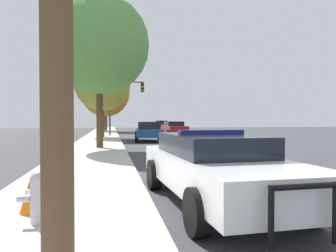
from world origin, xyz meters
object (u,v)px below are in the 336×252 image
(car_background_midblock, at_px, (149,131))
(tree_sidewalk_near, at_px, (99,45))
(car_background_distant, at_px, (161,125))
(traffic_cone, at_px, (32,193))
(fire_hydrant, at_px, (40,195))
(tree_sidewalk_mid, at_px, (102,83))
(tree_sidewalk_far, at_px, (105,93))
(police_car, at_px, (215,166))
(car_background_oncoming, at_px, (174,128))
(traffic_light, at_px, (124,97))

(car_background_midblock, xyz_separation_m, tree_sidewalk_near, (-3.27, -6.07, 4.72))
(car_background_distant, distance_m, traffic_cone, 39.40)
(fire_hydrant, distance_m, tree_sidewalk_mid, 23.27)
(fire_hydrant, distance_m, car_background_midblock, 18.98)
(car_background_distant, bearing_deg, tree_sidewalk_far, -168.64)
(police_car, xyz_separation_m, tree_sidewalk_near, (-2.51, 11.45, 4.75))
(tree_sidewalk_mid, relative_size, traffic_cone, 10.93)
(car_background_oncoming, height_order, tree_sidewalk_far, tree_sidewalk_far)
(car_background_midblock, height_order, tree_sidewalk_mid, tree_sidewalk_mid)
(car_background_distant, xyz_separation_m, car_background_oncoming, (-0.79, -13.27, -0.00))
(fire_hydrant, bearing_deg, traffic_light, 85.04)
(car_background_distant, bearing_deg, traffic_light, -107.94)
(traffic_light, distance_m, car_background_midblock, 7.50)
(police_car, bearing_deg, tree_sidewalk_far, -89.43)
(tree_sidewalk_mid, distance_m, traffic_cone, 22.74)
(traffic_light, bearing_deg, tree_sidewalk_near, -97.78)
(fire_hydrant, height_order, car_background_oncoming, car_background_oncoming)
(police_car, relative_size, tree_sidewalk_mid, 0.76)
(tree_sidewalk_far, bearing_deg, fire_hydrant, -90.58)
(car_background_midblock, xyz_separation_m, tree_sidewalk_mid, (-3.37, 4.29, 3.88))
(fire_hydrant, bearing_deg, car_background_oncoming, 74.82)
(tree_sidewalk_mid, bearing_deg, traffic_light, 52.93)
(car_background_distant, xyz_separation_m, tree_sidewalk_far, (-7.42, -0.93, 4.27))
(fire_hydrant, bearing_deg, tree_sidewalk_far, 89.42)
(car_background_midblock, distance_m, tree_sidewalk_mid, 6.69)
(car_background_distant, relative_size, traffic_cone, 6.93)
(traffic_cone, bearing_deg, tree_sidewalk_far, 89.07)
(police_car, bearing_deg, tree_sidewalk_mid, -86.60)
(car_background_midblock, height_order, traffic_cone, car_background_midblock)
(traffic_light, xyz_separation_m, car_background_distant, (5.60, 13.79, -2.92))
(tree_sidewalk_mid, xyz_separation_m, tree_sidewalk_near, (0.10, -10.37, 0.84))
(tree_sidewalk_near, relative_size, traffic_cone, 12.69)
(car_background_oncoming, xyz_separation_m, tree_sidewalk_mid, (-6.66, -2.96, 3.89))
(traffic_light, distance_m, tree_sidewalk_near, 13.06)
(police_car, distance_m, car_background_distant, 38.35)
(fire_hydrant, relative_size, traffic_cone, 1.21)
(fire_hydrant, height_order, traffic_light, traffic_light)
(police_car, height_order, fire_hydrant, police_car)
(car_background_oncoming, relative_size, tree_sidewalk_mid, 0.67)
(police_car, relative_size, car_background_distant, 1.20)
(tree_sidewalk_mid, height_order, tree_sidewalk_far, tree_sidewalk_far)
(traffic_light, xyz_separation_m, traffic_cone, (-2.43, -24.79, -3.22))
(traffic_light, distance_m, traffic_cone, 25.11)
(car_background_distant, distance_m, tree_sidewalk_far, 8.62)
(traffic_cone, bearing_deg, fire_hydrant, -67.67)
(tree_sidewalk_mid, height_order, traffic_cone, tree_sidewalk_mid)
(tree_sidewalk_mid, bearing_deg, tree_sidewalk_far, 89.89)
(police_car, height_order, car_background_midblock, car_background_midblock)
(car_background_distant, height_order, tree_sidewalk_far, tree_sidewalk_far)
(police_car, xyz_separation_m, fire_hydrant, (-2.96, -1.09, -0.19))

